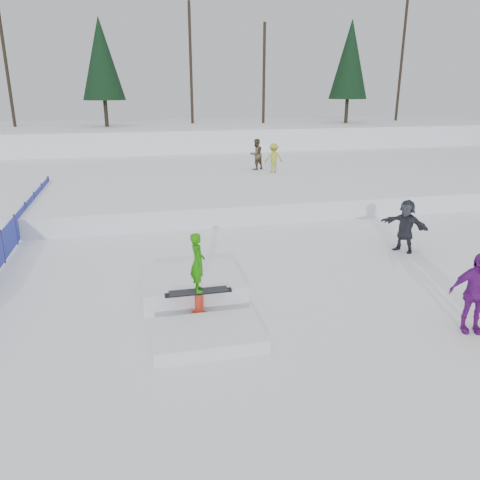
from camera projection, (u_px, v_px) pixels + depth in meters
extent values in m
plane|color=white|center=(239.00, 306.00, 11.84)|extent=(120.00, 120.00, 0.00)
cube|color=white|center=(158.00, 139.00, 39.25)|extent=(60.00, 14.00, 2.40)
cube|color=white|center=(175.00, 178.00, 26.53)|extent=(50.00, 18.00, 0.80)
cube|color=#2B34A3|center=(16.00, 230.00, 16.37)|extent=(0.03, 16.00, 0.95)
cylinder|color=black|center=(3.00, 247.00, 14.61)|extent=(0.05, 0.05, 1.10)
cylinder|color=black|center=(16.00, 230.00, 16.37)|extent=(0.05, 0.05, 1.10)
cylinder|color=black|center=(26.00, 216.00, 18.13)|extent=(0.05, 0.05, 1.10)
cylinder|color=black|center=(35.00, 205.00, 19.89)|extent=(0.05, 0.05, 1.10)
cylinder|color=black|center=(42.00, 195.00, 21.65)|extent=(0.05, 0.05, 1.10)
cylinder|color=black|center=(49.00, 187.00, 23.41)|extent=(0.05, 0.05, 1.10)
cylinder|color=black|center=(5.00, 58.00, 34.94)|extent=(0.24, 0.24, 10.00)
cylinder|color=black|center=(106.00, 113.00, 36.31)|extent=(0.30, 0.30, 2.00)
cone|color=black|center=(101.00, 59.00, 35.08)|extent=(3.20, 3.20, 5.95)
cylinder|color=black|center=(191.00, 64.00, 38.52)|extent=(0.24, 0.24, 9.50)
cylinder|color=black|center=(264.00, 74.00, 39.13)|extent=(0.24, 0.24, 8.00)
cylinder|color=black|center=(346.00, 111.00, 40.18)|extent=(0.30, 0.30, 2.00)
cone|color=black|center=(350.00, 59.00, 38.90)|extent=(3.20, 3.20, 6.30)
cylinder|color=black|center=(402.00, 60.00, 42.02)|extent=(0.24, 0.24, 10.50)
imported|color=#4A3E2B|center=(256.00, 154.00, 26.69)|extent=(1.05, 0.96, 1.74)
imported|color=#9CA325|center=(274.00, 158.00, 25.78)|extent=(1.05, 0.63, 1.59)
imported|color=#6C1786|center=(475.00, 293.00, 10.38)|extent=(1.18, 0.77, 1.87)
imported|color=#262831|center=(405.00, 226.00, 15.59)|extent=(1.33, 1.67, 1.78)
cube|color=white|center=(192.00, 285.00, 12.43)|extent=(2.60, 2.20, 0.54)
cube|color=white|center=(207.00, 335.00, 10.16)|extent=(2.40, 1.60, 0.30)
cylinder|color=#E73E26|center=(199.00, 315.00, 11.30)|extent=(0.44, 0.44, 0.06)
cylinder|color=#E73E26|center=(199.00, 305.00, 11.22)|extent=(0.20, 0.20, 0.60)
cube|color=black|center=(199.00, 293.00, 11.12)|extent=(1.60, 0.16, 0.06)
cube|color=black|center=(199.00, 291.00, 11.11)|extent=(1.40, 0.28, 0.03)
imported|color=#1B8005|center=(198.00, 262.00, 10.88)|extent=(0.34, 0.52, 1.42)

